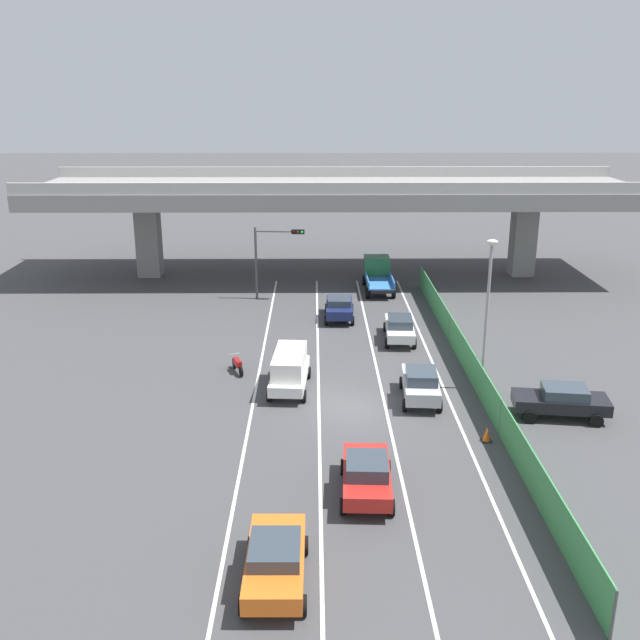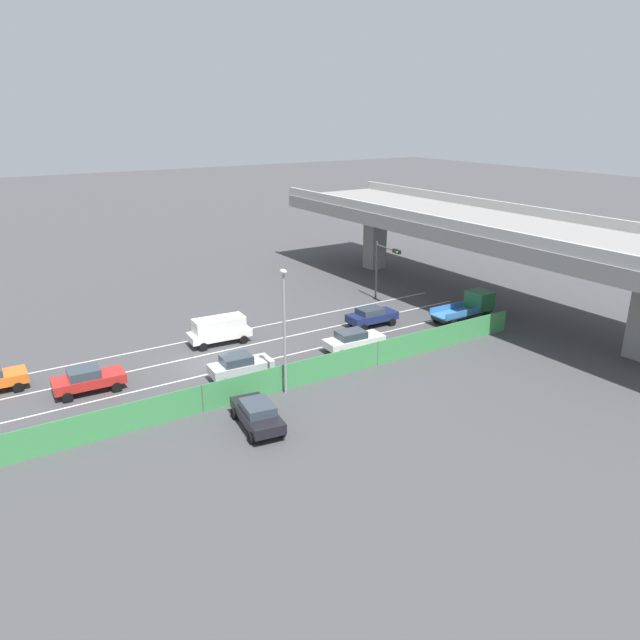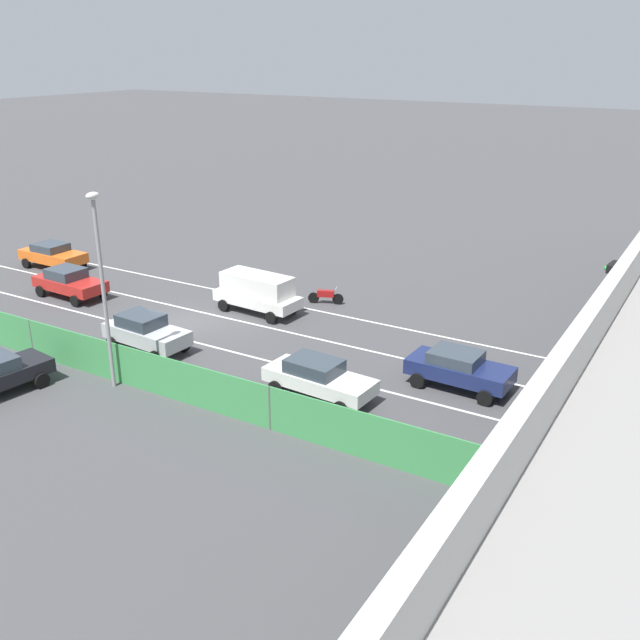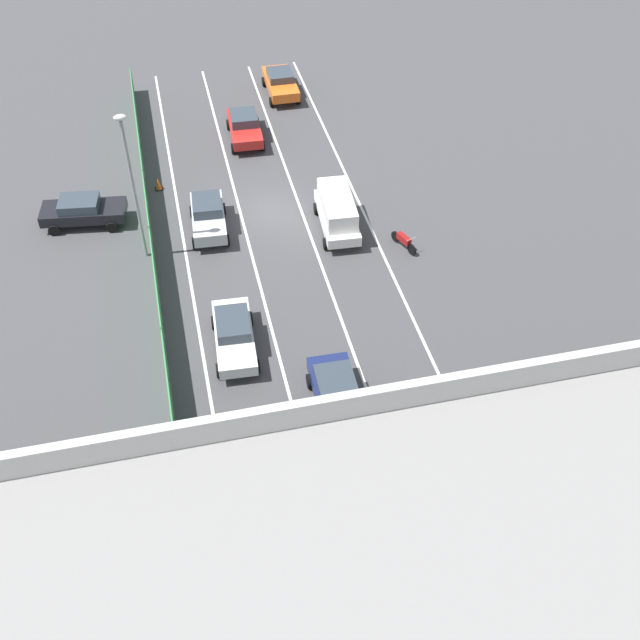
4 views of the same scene
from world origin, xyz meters
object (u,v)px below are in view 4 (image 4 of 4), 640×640
object	(u,v)px
car_sedan_red	(245,126)
traffic_light	(503,418)
traffic_cone	(158,184)
motorcycle	(404,241)
car_sedan_silver	(208,215)
car_sedan_white	(234,334)
car_sedan_navy	(337,393)
parked_sedan_dark	(83,210)
car_taxi_orange	(280,82)
flatbed_truck_blue	(299,581)
street_lamp	(131,176)
car_van_white	(337,211)

from	to	relation	value
car_sedan_red	traffic_light	distance (m)	28.43
traffic_cone	motorcycle	bearing A→B (deg)	145.16
car_sedan_silver	car_sedan_white	world-z (taller)	car_sedan_silver
car_sedan_navy	parked_sedan_dark	bearing A→B (deg)	-57.13
traffic_cone	traffic_light	bearing A→B (deg)	114.95
car_sedan_white	car_taxi_orange	distance (m)	24.52
traffic_light	car_sedan_silver	bearing A→B (deg)	-65.70
car_sedan_white	flatbed_truck_blue	world-z (taller)	flatbed_truck_blue
car_taxi_orange	motorcycle	size ratio (longest dim) A/B	2.41
car_taxi_orange	flatbed_truck_blue	distance (m)	36.76
car_sedan_red	parked_sedan_dark	xyz separation A→B (m)	(9.95, 6.94, -0.01)
car_sedan_red	parked_sedan_dark	distance (m)	12.13
car_sedan_silver	traffic_cone	xyz separation A→B (m)	(2.37, -4.55, -0.60)
parked_sedan_dark	street_lamp	world-z (taller)	street_lamp
car_taxi_orange	car_sedan_silver	bearing A→B (deg)	64.91
parked_sedan_dark	motorcycle	bearing A→B (deg)	159.94
car_van_white	flatbed_truck_blue	xyz separation A→B (m)	(6.39, 20.39, 0.04)
car_van_white	car_sedan_silver	bearing A→B (deg)	-12.51
car_sedan_red	traffic_cone	world-z (taller)	car_sedan_red
street_lamp	car_van_white	bearing A→B (deg)	179.95
car_taxi_orange	car_sedan_red	bearing A→B (deg)	58.16
car_sedan_silver	street_lamp	bearing A→B (deg)	23.04
car_sedan_white	traffic_cone	world-z (taller)	car_sedan_white
car_sedan_navy	street_lamp	size ratio (longest dim) A/B	0.53
car_sedan_white	motorcycle	xyz separation A→B (m)	(-9.75, -5.37, -0.42)
car_taxi_orange	street_lamp	world-z (taller)	street_lamp
street_lamp	car_sedan_navy	bearing A→B (deg)	120.30
car_sedan_navy	traffic_light	size ratio (longest dim) A/B	0.78
parked_sedan_dark	traffic_cone	world-z (taller)	parked_sedan_dark
car_sedan_red	flatbed_truck_blue	bearing A→B (deg)	84.37
motorcycle	traffic_cone	distance (m)	14.78
car_taxi_orange	parked_sedan_dark	world-z (taller)	parked_sedan_dark
car_taxi_orange	street_lamp	bearing A→B (deg)	57.16
car_sedan_navy	car_sedan_white	bearing A→B (deg)	-50.85
car_sedan_navy	car_van_white	world-z (taller)	car_van_white
car_sedan_navy	flatbed_truck_blue	distance (m)	8.77
car_sedan_silver	car_sedan_white	distance (m)	9.27
car_sedan_white	car_sedan_navy	xyz separation A→B (m)	(-3.67, 4.51, 0.01)
car_sedan_silver	flatbed_truck_blue	bearing A→B (deg)	90.92
car_sedan_silver	traffic_light	xyz separation A→B (m)	(-8.49, 18.81, 2.97)
car_sedan_silver	flatbed_truck_blue	xyz separation A→B (m)	(-0.35, 21.88, 0.30)
parked_sedan_dark	traffic_cone	xyz separation A→B (m)	(-4.18, -2.49, -0.56)
car_sedan_white	car_van_white	xyz separation A→B (m)	(-6.73, -7.77, 0.31)
car_van_white	car_taxi_orange	size ratio (longest dim) A/B	1.09
car_van_white	traffic_cone	distance (m)	10.97
traffic_light	traffic_cone	distance (m)	26.01
parked_sedan_dark	traffic_light	bearing A→B (deg)	125.79
motorcycle	car_sedan_silver	bearing A→B (deg)	-21.77
car_van_white	car_taxi_orange	bearing A→B (deg)	-89.85
flatbed_truck_blue	traffic_light	xyz separation A→B (m)	(-8.14, -3.07, 2.67)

